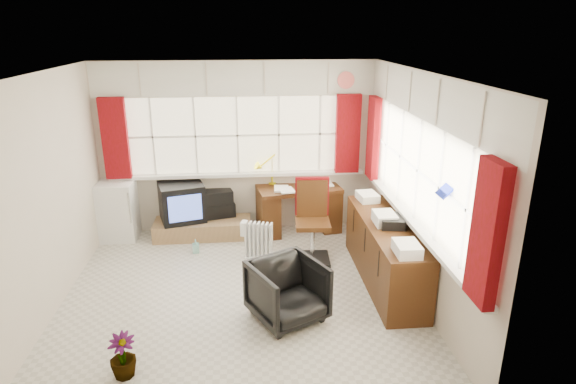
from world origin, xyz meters
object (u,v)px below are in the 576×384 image
at_px(desk, 299,207).
at_px(radiator, 259,246).
at_px(credenza, 385,251).
at_px(crt_tv, 182,202).
at_px(desk_lamp, 272,163).
at_px(mini_fridge, 118,210).
at_px(office_chair, 288,291).
at_px(task_chair, 312,217).
at_px(tv_bench, 203,228).

bearing_deg(desk, radiator, -123.41).
relative_size(credenza, crt_tv, 2.72).
relative_size(desk, radiator, 2.33).
xyz_separation_m(desk_lamp, radiator, (-0.25, -1.15, -0.79)).
xyz_separation_m(radiator, credenza, (1.49, -0.64, 0.16)).
xyz_separation_m(radiator, mini_fridge, (-1.99, 0.96, 0.20)).
xyz_separation_m(office_chair, credenza, (1.23, 0.69, 0.07)).
relative_size(desk, desk_lamp, 2.80).
distance_m(task_chair, radiator, 0.80).
height_order(desk, crt_tv, crt_tv).
relative_size(desk_lamp, tv_bench, 0.33).
bearing_deg(credenza, task_chair, 137.04).
relative_size(desk_lamp, task_chair, 0.42).
xyz_separation_m(crt_tv, mini_fridge, (-0.91, 0.01, -0.10)).
bearing_deg(mini_fridge, credenza, -24.72).
bearing_deg(credenza, office_chair, -150.80).
bearing_deg(radiator, office_chair, -79.26).
height_order(desk, desk_lamp, desk_lamp).
xyz_separation_m(desk, desk_lamp, (-0.38, 0.19, 0.63)).
distance_m(office_chair, tv_bench, 2.45).
distance_m(credenza, crt_tv, 3.02).
relative_size(radiator, credenza, 0.28).
height_order(task_chair, credenza, task_chair).
height_order(desk_lamp, mini_fridge, desk_lamp).
distance_m(task_chair, crt_tv, 1.99).
height_order(desk, radiator, desk).
relative_size(tv_bench, mini_fridge, 1.65).
xyz_separation_m(credenza, tv_bench, (-2.28, 1.52, -0.26)).
distance_m(task_chair, office_chair, 1.51).
bearing_deg(desk_lamp, tv_bench, -165.46).
bearing_deg(desk_lamp, desk, -26.63).
distance_m(task_chair, tv_bench, 1.76).
bearing_deg(crt_tv, desk_lamp, 8.57).
xyz_separation_m(tv_bench, mini_fridge, (-1.20, 0.08, 0.30)).
distance_m(credenza, tv_bench, 2.75).
bearing_deg(radiator, mini_fridge, 154.25).
bearing_deg(crt_tv, mini_fridge, 179.43).
bearing_deg(desk_lamp, radiator, -102.35).
bearing_deg(crt_tv, desk, 0.31).
distance_m(credenza, mini_fridge, 3.83).
relative_size(radiator, tv_bench, 0.39).
distance_m(crt_tv, mini_fridge, 0.92).
bearing_deg(desk_lamp, crt_tv, -171.43).
bearing_deg(desk, task_chair, -85.05).
bearing_deg(crt_tv, credenza, -31.82).
xyz_separation_m(desk, credenza, (0.85, -1.60, 0.00)).
height_order(desk_lamp, office_chair, desk_lamp).
bearing_deg(office_chair, radiator, 73.81).
distance_m(desk_lamp, task_chair, 1.24).
xyz_separation_m(desk, office_chair, (-0.38, -2.29, -0.07)).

